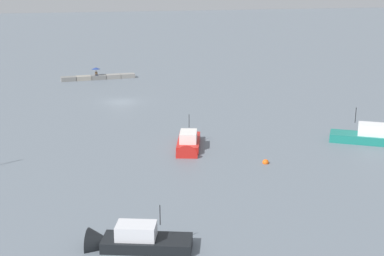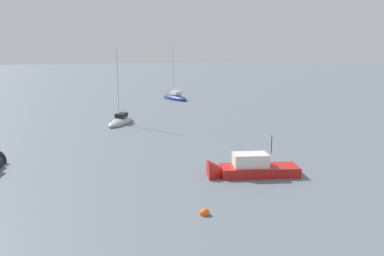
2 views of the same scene
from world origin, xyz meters
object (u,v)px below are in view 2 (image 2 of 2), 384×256
object	(u,v)px
motorboat_red_near	(245,170)
sailboat_navy_mid	(175,97)
sailboat_grey_near	(121,121)
mooring_buoy_mid	(205,213)

from	to	relation	value
motorboat_red_near	sailboat_navy_mid	bearing A→B (deg)	3.66
sailboat_grey_near	mooring_buoy_mid	distance (m)	29.76
sailboat_grey_near	motorboat_red_near	bearing A→B (deg)	132.78
sailboat_navy_mid	mooring_buoy_mid	size ratio (longest dim) A/B	18.37
sailboat_navy_mid	motorboat_red_near	xyz separation A→B (m)	(-44.34, 14.35, 0.02)
motorboat_red_near	mooring_buoy_mid	size ratio (longest dim) A/B	12.27
sailboat_grey_near	motorboat_red_near	distance (m)	24.51
sailboat_navy_mid	motorboat_red_near	size ratio (longest dim) A/B	1.50
sailboat_navy_mid	mooring_buoy_mid	distance (m)	53.40
sailboat_grey_near	sailboat_navy_mid	world-z (taller)	sailboat_navy_mid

